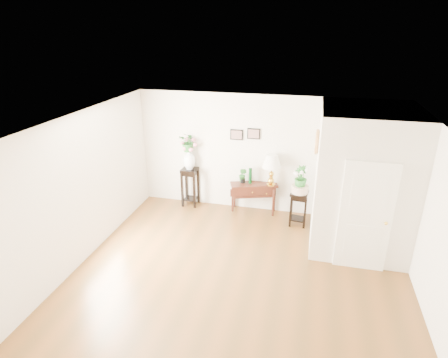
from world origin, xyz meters
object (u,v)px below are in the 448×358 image
(console_table, at_px, (253,197))
(plant_stand_b, at_px, (298,208))
(table_lamp, at_px, (271,171))
(plant_stand_a, at_px, (190,187))

(console_table, xyz_separation_m, plant_stand_b, (1.08, -0.39, 0.03))
(table_lamp, distance_m, plant_stand_b, 1.05)
(console_table, relative_size, plant_stand_a, 1.14)
(console_table, relative_size, table_lamp, 1.45)
(plant_stand_a, xyz_separation_m, plant_stand_b, (2.68, -0.39, -0.09))
(plant_stand_a, bearing_deg, plant_stand_b, -8.29)
(plant_stand_a, relative_size, plant_stand_b, 1.22)
(plant_stand_a, bearing_deg, console_table, 0.00)
(plant_stand_b, bearing_deg, plant_stand_a, 171.71)
(console_table, xyz_separation_m, table_lamp, (0.40, 0.00, 0.72))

